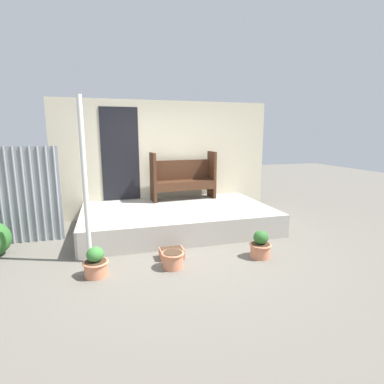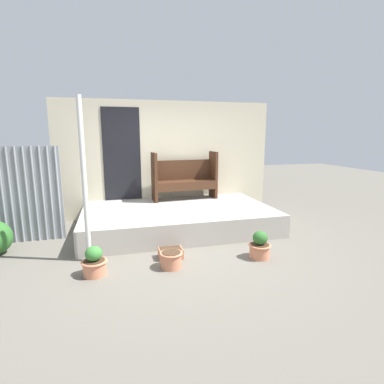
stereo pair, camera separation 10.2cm
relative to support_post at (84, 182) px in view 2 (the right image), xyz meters
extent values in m
plane|color=#666056|center=(1.42, 0.11, -1.20)|extent=(24.00, 24.00, 0.00)
cube|color=#A8A399|center=(1.62, 1.19, -0.99)|extent=(3.67, 2.17, 0.43)
cube|color=beige|center=(1.62, 2.30, 0.10)|extent=(4.87, 0.06, 2.60)
cube|color=black|center=(0.61, 2.26, 0.24)|extent=(0.80, 0.02, 2.00)
cylinder|color=gray|center=(-1.43, 1.16, -0.36)|extent=(0.04, 0.04, 1.67)
cylinder|color=gray|center=(-1.30, 1.16, -0.36)|extent=(0.04, 0.04, 1.67)
cylinder|color=gray|center=(-1.18, 1.16, -0.36)|extent=(0.04, 0.04, 1.67)
cylinder|color=gray|center=(-1.05, 1.16, -0.36)|extent=(0.04, 0.04, 1.67)
cylinder|color=gray|center=(-0.93, 1.16, -0.36)|extent=(0.04, 0.04, 1.67)
cylinder|color=gray|center=(-0.80, 1.16, -0.36)|extent=(0.04, 0.04, 1.67)
cylinder|color=gray|center=(-0.68, 1.16, -0.36)|extent=(0.04, 0.04, 1.67)
cylinder|color=gray|center=(-0.55, 1.16, -0.36)|extent=(0.04, 0.04, 1.67)
cylinder|color=silver|center=(0.00, 0.00, 0.00)|extent=(0.07, 0.07, 2.40)
cube|color=#422616|center=(1.26, 1.91, -0.24)|extent=(0.09, 0.40, 1.06)
cube|color=#422616|center=(2.63, 2.01, -0.24)|extent=(0.09, 0.40, 1.06)
cube|color=#422616|center=(1.94, 1.96, -0.37)|extent=(1.34, 0.49, 0.04)
cube|color=#422616|center=(1.96, 1.77, -0.47)|extent=(1.32, 0.12, 0.15)
cube|color=#422616|center=(1.93, 2.14, -0.13)|extent=(1.32, 0.13, 0.45)
cylinder|color=tan|center=(0.10, -0.50, -1.10)|extent=(0.30, 0.30, 0.20)
torus|color=tan|center=(0.10, -0.50, -1.01)|extent=(0.35, 0.35, 0.02)
cylinder|color=#422D1E|center=(0.10, -0.50, -0.99)|extent=(0.28, 0.28, 0.01)
ellipsoid|color=#387A33|center=(0.10, -0.50, -0.89)|extent=(0.23, 0.23, 0.20)
cylinder|color=tan|center=(1.14, -0.54, -1.08)|extent=(0.29, 0.29, 0.23)
torus|color=tan|center=(1.14, -0.54, -0.98)|extent=(0.33, 0.33, 0.02)
cylinder|color=#422D1E|center=(1.14, -0.54, -0.97)|extent=(0.27, 0.27, 0.01)
cylinder|color=tan|center=(2.52, -0.55, -1.09)|extent=(0.30, 0.30, 0.21)
torus|color=tan|center=(2.52, -0.55, -1.00)|extent=(0.34, 0.34, 0.02)
cylinder|color=#422D1E|center=(2.52, -0.55, -0.98)|extent=(0.28, 0.28, 0.01)
ellipsoid|color=#2D6628|center=(2.52, -0.55, -0.88)|extent=(0.23, 0.23, 0.21)
cube|color=#C67251|center=(1.20, -0.20, -1.12)|extent=(0.36, 0.23, 0.15)
cube|color=#422D1E|center=(1.20, -0.20, -1.05)|extent=(0.32, 0.20, 0.01)
camera|label=1|loc=(0.31, -4.44, 0.67)|focal=28.00mm
camera|label=2|loc=(0.41, -4.47, 0.67)|focal=28.00mm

